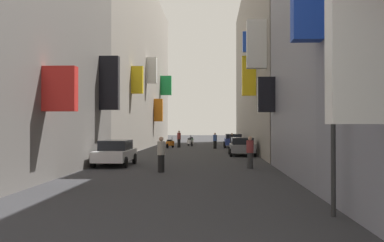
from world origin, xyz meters
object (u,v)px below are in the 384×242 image
at_px(parked_car_grey, 242,146).
at_px(pedestrian_far_away, 161,154).
at_px(parked_car_white, 115,152).
at_px(scooter_orange, 170,143).
at_px(pedestrian_near_left, 215,141).
at_px(pedestrian_near_right, 250,152).
at_px(parked_car_blue, 233,140).
at_px(traffic_light_near_corner, 333,97).
at_px(pedestrian_mid_street, 232,141).
at_px(scooter_white, 190,142).
at_px(scooter_green, 191,140).
at_px(pedestrian_crossing, 179,139).

bearing_deg(parked_car_grey, pedestrian_far_away, -111.23).
bearing_deg(parked_car_white, pedestrian_far_away, -48.62).
distance_m(scooter_orange, pedestrian_near_left, 4.64).
bearing_deg(scooter_orange, pedestrian_near_right, -73.11).
bearing_deg(scooter_orange, parked_car_blue, 11.41).
relative_size(parked_car_white, traffic_light_near_corner, 0.95).
relative_size(pedestrian_mid_street, traffic_light_near_corner, 0.35).
relative_size(parked_car_blue, pedestrian_mid_street, 2.66).
relative_size(parked_car_blue, scooter_white, 2.16).
relative_size(parked_car_white, scooter_orange, 2.14).
bearing_deg(scooter_orange, parked_car_white, -93.49).
xyz_separation_m(scooter_orange, pedestrian_far_away, (1.84, -22.97, 0.40)).
relative_size(parked_car_grey, pedestrian_near_left, 2.59).
height_order(parked_car_blue, scooter_white, parked_car_blue).
bearing_deg(pedestrian_far_away, parked_car_grey, 68.77).
xyz_separation_m(parked_car_blue, traffic_light_near_corner, (0.91, -34.38, 2.23)).
xyz_separation_m(scooter_green, pedestrian_crossing, (-0.85, -7.98, 0.42)).
xyz_separation_m(parked_car_grey, pedestrian_near_left, (-2.00, 9.94, 0.05)).
xyz_separation_m(parked_car_white, pedestrian_far_away, (3.03, -3.44, 0.11)).
relative_size(pedestrian_far_away, traffic_light_near_corner, 0.39).
distance_m(parked_car_white, pedestrian_far_away, 4.58).
distance_m(scooter_green, traffic_light_near_corner, 42.60).
height_order(parked_car_grey, pedestrian_mid_street, pedestrian_mid_street).
height_order(scooter_green, scooter_orange, same).
bearing_deg(pedestrian_far_away, scooter_green, 90.31).
distance_m(parked_car_white, pedestrian_crossing, 20.71).
bearing_deg(pedestrian_crossing, scooter_green, 83.94).
height_order(parked_car_white, pedestrian_mid_street, pedestrian_mid_street).
bearing_deg(parked_car_grey, pedestrian_near_left, 101.36).
bearing_deg(pedestrian_near_right, parked_car_grey, 88.72).
distance_m(scooter_green, pedestrian_mid_street, 12.01).
relative_size(parked_car_grey, scooter_green, 2.19).
bearing_deg(parked_car_white, parked_car_grey, 48.22).
bearing_deg(pedestrian_mid_street, scooter_orange, 161.34).
bearing_deg(parked_car_grey, pedestrian_crossing, 115.52).
xyz_separation_m(parked_car_blue, scooter_white, (-4.65, 3.32, -0.29)).
bearing_deg(traffic_light_near_corner, parked_car_white, 122.22).
bearing_deg(scooter_orange, pedestrian_mid_street, -18.66).
bearing_deg(traffic_light_near_corner, pedestrian_mid_street, 92.22).
relative_size(parked_car_grey, scooter_white, 2.12).
bearing_deg(scooter_white, scooter_green, 91.53).
bearing_deg(scooter_green, traffic_light_near_corner, -82.32).
bearing_deg(pedestrian_mid_street, parked_car_blue, 85.07).
bearing_deg(scooter_green, parked_car_white, -95.71).
distance_m(pedestrian_crossing, pedestrian_far_away, 24.07).
bearing_deg(pedestrian_mid_street, scooter_white, 123.09).
xyz_separation_m(parked_car_white, traffic_light_near_corner, (8.54, -13.55, 2.23)).
distance_m(parked_car_blue, pedestrian_near_right, 22.08).
bearing_deg(pedestrian_crossing, scooter_orange, -127.21).
distance_m(scooter_orange, pedestrian_crossing, 1.42).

